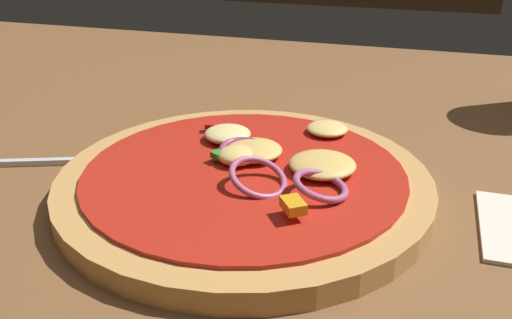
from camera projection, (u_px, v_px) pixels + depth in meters
The scene contains 3 objects.
dining_table at pixel (236, 229), 0.41m from camera, with size 1.49×1.02×0.04m.
pizza at pixel (250, 181), 0.42m from camera, with size 0.28×0.28×0.04m.
fork at pixel (55, 162), 0.47m from camera, with size 0.16×0.07×0.01m.
Camera 1 is at (0.11, -0.33, 0.24)m, focal length 39.42 mm.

